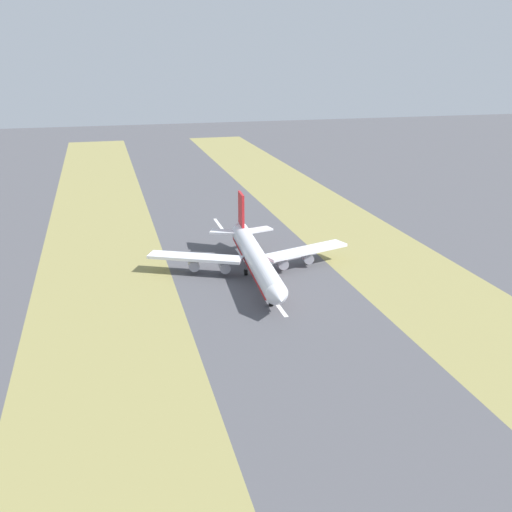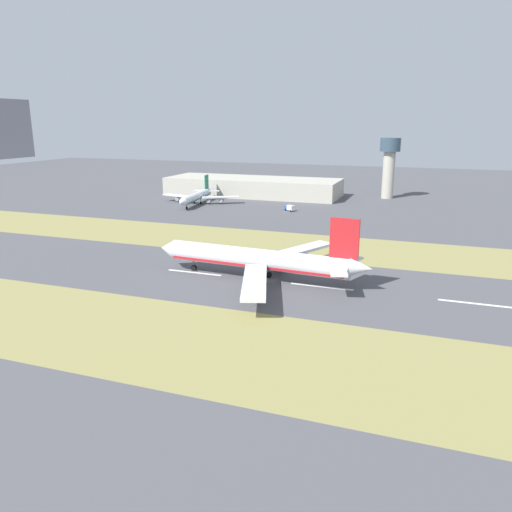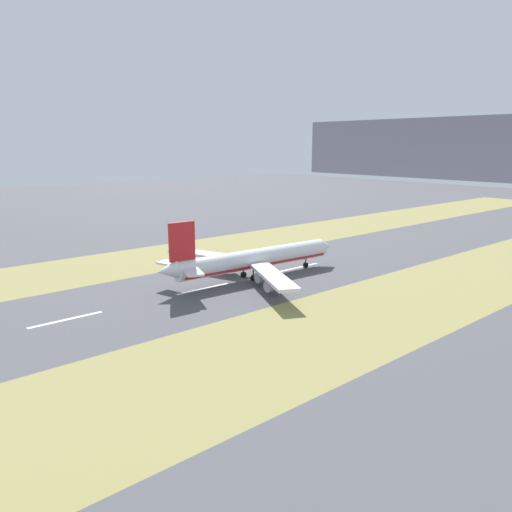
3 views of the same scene
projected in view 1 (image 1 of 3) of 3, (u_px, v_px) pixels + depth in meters
ground_plane at (254, 272)px, 184.93m from camera, size 800.00×800.00×0.00m
grass_median_west at (387, 260)px, 195.65m from camera, size 40.00×600.00×0.01m
grass_median_east at (104, 286)px, 174.21m from camera, size 40.00×600.00×0.01m
centreline_dash_near at (219, 225)px, 235.22m from camera, size 1.20×18.00×0.01m
centreline_dash_mid at (243, 257)px, 198.63m from camera, size 1.20×18.00×0.01m
centreline_dash_far at (277, 303)px, 162.03m from camera, size 1.20×18.00×0.01m
airplane_main_jet at (255, 257)px, 180.00m from camera, size 64.01×67.21×20.20m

